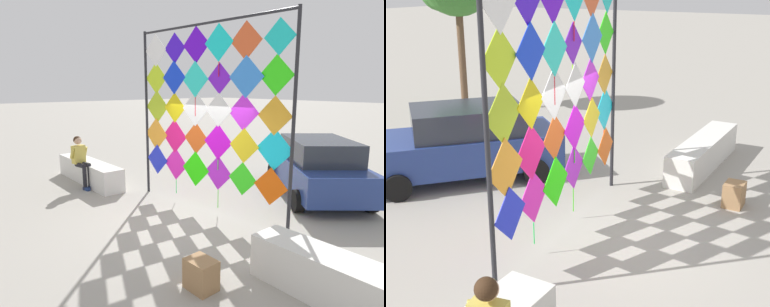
# 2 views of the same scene
# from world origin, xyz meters

# --- Properties ---
(ground) EXTENTS (120.00, 120.00, 0.00)m
(ground) POSITION_xyz_m (0.00, 0.00, 0.00)
(ground) COLOR #9E998E
(plaza_ledge_left) EXTENTS (3.32, 0.63, 0.67)m
(plaza_ledge_left) POSITION_xyz_m (-4.19, -0.20, 0.33)
(plaza_ledge_left) COLOR silver
(plaza_ledge_left) RESTS_ON ground
(plaza_ledge_right) EXTENTS (3.32, 0.63, 0.67)m
(plaza_ledge_right) POSITION_xyz_m (4.19, -0.20, 0.33)
(plaza_ledge_right) COLOR silver
(plaza_ledge_right) RESTS_ON ground
(kite_display_rack) EXTENTS (4.40, 0.48, 4.32)m
(kite_display_rack) POSITION_xyz_m (-0.08, 0.87, 2.46)
(kite_display_rack) COLOR #232328
(kite_display_rack) RESTS_ON ground
(seated_vendor) EXTENTS (0.70, 0.55, 1.52)m
(seated_vendor) POSITION_xyz_m (-3.76, -0.62, 0.89)
(seated_vendor) COLOR black
(seated_vendor) RESTS_ON ground
(parked_car) EXTENTS (4.17, 3.93, 1.56)m
(parked_car) POSITION_xyz_m (0.98, 4.00, 0.79)
(parked_car) COLOR navy
(parked_car) RESTS_ON ground
(cardboard_box_large) EXTENTS (0.45, 0.36, 0.46)m
(cardboard_box_large) POSITION_xyz_m (2.33, -1.38, 0.23)
(cardboard_box_large) COLOR #9E754C
(cardboard_box_large) RESTS_ON ground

